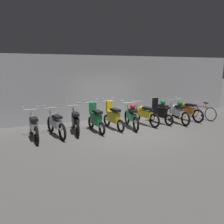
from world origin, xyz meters
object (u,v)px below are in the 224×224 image
(motorbike_slot_3, at_px, (96,119))
(motorbike_slot_9, at_px, (187,110))
(motorbike_slot_0, at_px, (33,126))
(motorbike_slot_7, at_px, (160,111))
(motorbike_slot_2, at_px, (75,120))
(motorbike_slot_4, at_px, (113,117))
(motorbike_slot_8, at_px, (177,112))
(motorbike_slot_5, at_px, (131,116))
(bicycle, at_px, (202,112))
(motorbike_slot_6, at_px, (144,114))
(motorbike_slot_1, at_px, (56,124))

(motorbike_slot_3, xyz_separation_m, motorbike_slot_9, (4.85, 0.17, -0.04))
(motorbike_slot_0, height_order, motorbike_slot_7, motorbike_slot_7)
(motorbike_slot_2, bearing_deg, motorbike_slot_4, -4.02)
(motorbike_slot_8, xyz_separation_m, motorbike_slot_9, (0.80, 0.27, -0.04))
(motorbike_slot_0, height_order, motorbike_slot_3, motorbike_slot_3)
(motorbike_slot_4, height_order, motorbike_slot_5, motorbike_slot_4)
(motorbike_slot_0, relative_size, bicycle, 1.13)
(motorbike_slot_6, bearing_deg, motorbike_slot_5, -164.24)
(motorbike_slot_8, bearing_deg, motorbike_slot_3, 178.70)
(motorbike_slot_1, bearing_deg, motorbike_slot_9, 1.60)
(motorbike_slot_6, xyz_separation_m, motorbike_slot_7, (0.81, -0.03, 0.08))
(motorbike_slot_3, xyz_separation_m, motorbike_slot_6, (2.42, 0.20, -0.04))
(motorbike_slot_1, xyz_separation_m, motorbike_slot_6, (4.04, 0.20, -0.00))
(motorbike_slot_9, distance_m, bicycle, 0.90)
(motorbike_slot_7, bearing_deg, motorbike_slot_3, -177.13)
(motorbike_slot_0, height_order, motorbike_slot_5, same)
(motorbike_slot_5, distance_m, bicycle, 4.11)
(bicycle, bearing_deg, motorbike_slot_2, 178.67)
(motorbike_slot_4, relative_size, motorbike_slot_8, 0.86)
(motorbike_slot_0, xyz_separation_m, motorbike_slot_4, (3.23, 0.15, 0.04))
(motorbike_slot_2, relative_size, motorbike_slot_4, 1.16)
(motorbike_slot_0, bearing_deg, motorbike_slot_6, 3.03)
(motorbike_slot_2, xyz_separation_m, motorbike_slot_6, (3.23, -0.01, -0.00))
(motorbike_slot_2, xyz_separation_m, motorbike_slot_3, (0.80, -0.20, 0.04))
(motorbike_slot_9, relative_size, bicycle, 1.12)
(motorbike_slot_1, height_order, motorbike_slot_6, motorbike_slot_1)
(motorbike_slot_8, bearing_deg, motorbike_slot_6, 169.92)
(motorbike_slot_1, height_order, motorbike_slot_8, same)
(motorbike_slot_0, bearing_deg, motorbike_slot_2, 9.24)
(motorbike_slot_0, height_order, motorbike_slot_6, motorbike_slot_0)
(motorbike_slot_5, xyz_separation_m, motorbike_slot_9, (3.23, 0.20, -0.04))
(motorbike_slot_2, bearing_deg, motorbike_slot_7, -0.58)
(motorbike_slot_4, height_order, motorbike_slot_9, motorbike_slot_4)
(motorbike_slot_4, height_order, motorbike_slot_7, motorbike_slot_4)
(motorbike_slot_0, relative_size, motorbike_slot_8, 1.00)
(motorbike_slot_7, height_order, motorbike_slot_9, motorbike_slot_7)
(motorbike_slot_0, bearing_deg, motorbike_slot_7, 2.25)
(motorbike_slot_2, height_order, motorbike_slot_4, motorbike_slot_4)
(motorbike_slot_7, distance_m, motorbike_slot_9, 1.62)
(motorbike_slot_4, xyz_separation_m, bicycle, (4.92, -0.04, -0.17))
(motorbike_slot_6, bearing_deg, motorbike_slot_7, -2.42)
(motorbike_slot_5, height_order, bicycle, motorbike_slot_5)
(motorbike_slot_4, height_order, motorbike_slot_6, motorbike_slot_4)
(motorbike_slot_4, bearing_deg, motorbike_slot_6, 3.76)
(motorbike_slot_0, xyz_separation_m, motorbike_slot_6, (4.85, 0.26, -0.00))
(motorbike_slot_1, relative_size, motorbike_slot_5, 1.00)
(motorbike_slot_9, bearing_deg, motorbike_slot_6, 179.47)
(motorbike_slot_5, height_order, motorbike_slot_8, same)
(motorbike_slot_1, xyz_separation_m, motorbike_slot_7, (4.85, 0.17, 0.07))
(motorbike_slot_1, xyz_separation_m, motorbike_slot_9, (6.47, 0.18, 0.00))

